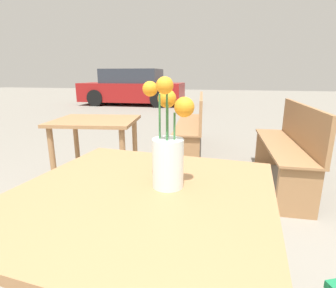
{
  "coord_description": "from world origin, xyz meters",
  "views": [
    {
      "loc": [
        0.28,
        -0.78,
        1.14
      ],
      "look_at": [
        0.08,
        0.06,
        0.91
      ],
      "focal_mm": 28.0,
      "sensor_mm": 36.0,
      "label": 1
    }
  ],
  "objects_px": {
    "bench_near": "(290,143)",
    "bench_middle": "(195,121)",
    "parked_car": "(132,88)",
    "flower_vase": "(168,151)",
    "table_back": "(96,133)",
    "table_front": "(141,218)"
  },
  "relations": [
    {
      "from": "bench_near",
      "to": "bench_middle",
      "type": "xyz_separation_m",
      "value": [
        -1.11,
        1.0,
        0.01
      ]
    },
    {
      "from": "bench_near",
      "to": "bench_middle",
      "type": "height_order",
      "value": "same"
    },
    {
      "from": "bench_near",
      "to": "parked_car",
      "type": "relative_size",
      "value": 0.38
    },
    {
      "from": "flower_vase",
      "to": "bench_near",
      "type": "xyz_separation_m",
      "value": [
        0.83,
        1.96,
        -0.42
      ]
    },
    {
      "from": "bench_near",
      "to": "parked_car",
      "type": "bearing_deg",
      "value": 121.7
    },
    {
      "from": "bench_near",
      "to": "bench_middle",
      "type": "bearing_deg",
      "value": 137.88
    },
    {
      "from": "flower_vase",
      "to": "table_back",
      "type": "height_order",
      "value": "flower_vase"
    },
    {
      "from": "flower_vase",
      "to": "bench_middle",
      "type": "xyz_separation_m",
      "value": [
        -0.28,
        2.96,
        -0.41
      ]
    },
    {
      "from": "table_front",
      "to": "flower_vase",
      "type": "bearing_deg",
      "value": 38.12
    },
    {
      "from": "table_front",
      "to": "parked_car",
      "type": "bearing_deg",
      "value": 110.65
    },
    {
      "from": "flower_vase",
      "to": "bench_near",
      "type": "bearing_deg",
      "value": 66.98
    },
    {
      "from": "table_back",
      "to": "table_front",
      "type": "bearing_deg",
      "value": -56.83
    },
    {
      "from": "table_front",
      "to": "bench_near",
      "type": "distance_m",
      "value": 2.23
    },
    {
      "from": "flower_vase",
      "to": "parked_car",
      "type": "height_order",
      "value": "parked_car"
    },
    {
      "from": "table_front",
      "to": "bench_middle",
      "type": "distance_m",
      "value": 3.04
    },
    {
      "from": "flower_vase",
      "to": "bench_middle",
      "type": "bearing_deg",
      "value": 95.4
    },
    {
      "from": "table_front",
      "to": "table_back",
      "type": "bearing_deg",
      "value": 123.17
    },
    {
      "from": "table_back",
      "to": "bench_middle",
      "type": "bearing_deg",
      "value": 64.85
    },
    {
      "from": "table_front",
      "to": "table_back",
      "type": "distance_m",
      "value": 1.72
    },
    {
      "from": "flower_vase",
      "to": "table_back",
      "type": "relative_size",
      "value": 0.45
    },
    {
      "from": "parked_car",
      "to": "bench_near",
      "type": "bearing_deg",
      "value": -58.3
    },
    {
      "from": "flower_vase",
      "to": "parked_car",
      "type": "distance_m",
      "value": 9.57
    }
  ]
}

